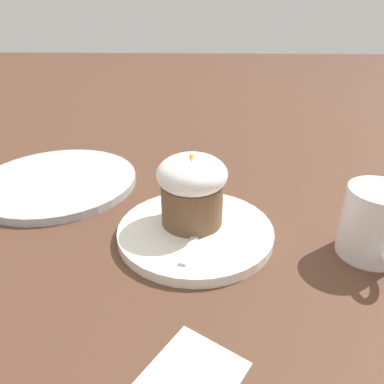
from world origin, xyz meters
TOP-DOWN VIEW (x-y plane):
  - ground_plane at (0.00, 0.00)m, footprint 4.00×4.00m
  - dessert_plate at (0.00, 0.00)m, footprint 0.23×0.23m
  - carrot_cake at (-0.02, -0.01)m, footprint 0.10×0.10m
  - spoon at (0.01, 0.00)m, footprint 0.13×0.05m
  - coffee_cup at (0.04, 0.25)m, footprint 0.12×0.09m
  - side_plate at (-0.16, -0.27)m, footprint 0.30×0.30m
  - paper_napkin at (0.24, -0.00)m, footprint 0.13×0.12m

SIDE VIEW (x-z plane):
  - ground_plane at x=0.00m, z-range 0.00..0.00m
  - paper_napkin at x=0.24m, z-range 0.00..0.00m
  - side_plate at x=-0.16m, z-range 0.00..0.01m
  - dessert_plate at x=0.00m, z-range 0.00..0.02m
  - spoon at x=0.01m, z-range 0.02..0.02m
  - coffee_cup at x=0.04m, z-range 0.00..0.10m
  - carrot_cake at x=-0.02m, z-range 0.02..0.13m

